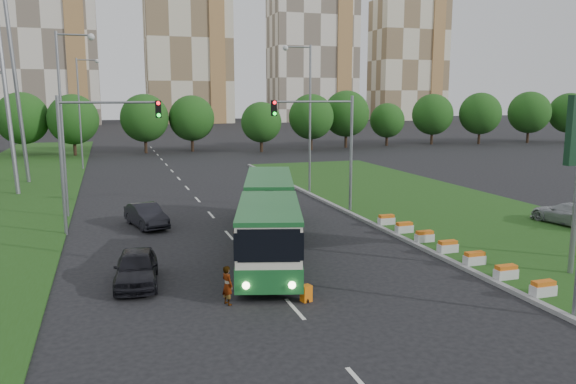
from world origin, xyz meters
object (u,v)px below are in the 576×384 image
object	(u,v)px
traffic_mast_median	(329,136)
articulated_bus	(265,215)
traffic_mast_left	(90,142)
car_median	(569,213)
car_left_near	(136,268)
car_left_far	(146,215)
pedestrian	(227,285)
shopping_trolley	(306,293)

from	to	relation	value
traffic_mast_median	articulated_bus	world-z (taller)	traffic_mast_median
traffic_mast_left	car_median	size ratio (longest dim) A/B	1.67
car_left_near	car_left_far	distance (m)	11.03
articulated_bus	car_left_far	world-z (taller)	articulated_bus
pedestrian	shopping_trolley	size ratio (longest dim) A/B	2.34
car_left_near	pedestrian	bearing A→B (deg)	-42.22
traffic_mast_left	pedestrian	bearing A→B (deg)	-69.82
traffic_mast_left	car_median	xyz separation A→B (m)	(27.75, -7.26, -4.50)
articulated_bus	shopping_trolley	size ratio (longest dim) A/B	26.02
articulated_bus	car_left_near	distance (m)	8.14
car_left_near	car_median	bearing A→B (deg)	11.78
traffic_mast_median	pedestrian	xyz separation A→B (m)	(-10.10, -14.76, -4.58)
car_median	pedestrian	world-z (taller)	pedestrian
pedestrian	shopping_trolley	xyz separation A→B (m)	(3.00, -0.63, -0.45)
shopping_trolley	car_left_near	bearing A→B (deg)	130.68
articulated_bus	car_left_near	size ratio (longest dim) A/B	3.92
traffic_mast_median	car_left_near	distance (m)	18.04
car_left_near	pedestrian	world-z (taller)	pedestrian
car_median	car_left_near	bearing A→B (deg)	-2.32
car_left_far	car_median	world-z (taller)	car_median
traffic_mast_left	car_left_far	xyz separation A→B (m)	(2.97, 0.71, -4.64)
traffic_mast_median	car_left_far	size ratio (longest dim) A/B	1.84
car_left_near	traffic_mast_left	bearing A→B (deg)	105.34
pedestrian	car_left_far	bearing A→B (deg)	-14.26
pedestrian	shopping_trolley	world-z (taller)	pedestrian
pedestrian	car_median	bearing A→B (deg)	-96.48
articulated_bus	car_left_near	bearing A→B (deg)	-132.26
traffic_mast_left	pedestrian	distance (m)	15.35
traffic_mast_median	car_left_far	distance (m)	13.04
articulated_bus	traffic_mast_left	bearing A→B (deg)	161.36
articulated_bus	car_left_near	xyz separation A→B (m)	(-6.87, -4.26, -0.98)
car_median	articulated_bus	bearing A→B (deg)	-12.71
car_left_far	car_median	distance (m)	26.03
car_left_far	car_left_near	bearing A→B (deg)	-111.18
pedestrian	car_left_near	bearing A→B (deg)	20.15
traffic_mast_median	pedestrian	world-z (taller)	traffic_mast_median
car_left_near	car_left_far	size ratio (longest dim) A/B	1.01
shopping_trolley	car_left_far	bearing A→B (deg)	92.86
traffic_mast_left	car_left_far	world-z (taller)	traffic_mast_left
car_left_near	car_left_far	xyz separation A→B (m)	(1.13, 10.97, -0.03)
traffic_mast_median	car_left_near	xyz separation A→B (m)	(-13.32, -11.26, -4.60)
traffic_mast_left	articulated_bus	bearing A→B (deg)	-34.56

